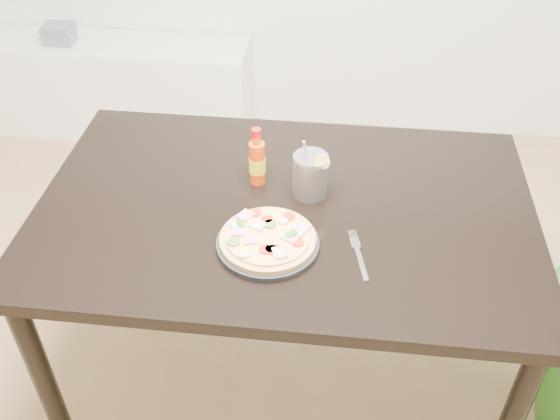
# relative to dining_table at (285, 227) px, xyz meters

# --- Properties ---
(dining_table) EXTENTS (1.40, 0.90, 0.75)m
(dining_table) POSITION_rel_dining_table_xyz_m (0.00, 0.00, 0.00)
(dining_table) COLOR black
(dining_table) RESTS_ON ground
(plate) EXTENTS (0.27, 0.27, 0.02)m
(plate) POSITION_rel_dining_table_xyz_m (-0.03, -0.17, 0.09)
(plate) COLOR black
(plate) RESTS_ON dining_table
(pizza) EXTENTS (0.25, 0.25, 0.03)m
(pizza) POSITION_rel_dining_table_xyz_m (-0.03, -0.17, 0.11)
(pizza) COLOR tan
(pizza) RESTS_ON plate
(hot_sauce_bottle) EXTENTS (0.06, 0.06, 0.18)m
(hot_sauce_bottle) POSITION_rel_dining_table_xyz_m (-0.09, 0.10, 0.16)
(hot_sauce_bottle) COLOR #DD430D
(hot_sauce_bottle) RESTS_ON dining_table
(cola_cup) EXTENTS (0.10, 0.10, 0.19)m
(cola_cup) POSITION_rel_dining_table_xyz_m (0.06, 0.06, 0.14)
(cola_cup) COLOR black
(cola_cup) RESTS_ON dining_table
(fork) EXTENTS (0.06, 0.19, 0.00)m
(fork) POSITION_rel_dining_table_xyz_m (0.21, -0.18, 0.09)
(fork) COLOR silver
(fork) RESTS_ON dining_table
(media_console) EXTENTS (1.40, 0.34, 0.50)m
(media_console) POSITION_rel_dining_table_xyz_m (-1.06, 1.50, -0.42)
(media_console) COLOR white
(media_console) RESTS_ON ground
(cd_stack) EXTENTS (0.14, 0.12, 0.09)m
(cd_stack) POSITION_rel_dining_table_xyz_m (-1.31, 1.48, -0.12)
(cd_stack) COLOR slate
(cd_stack) RESTS_ON media_console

